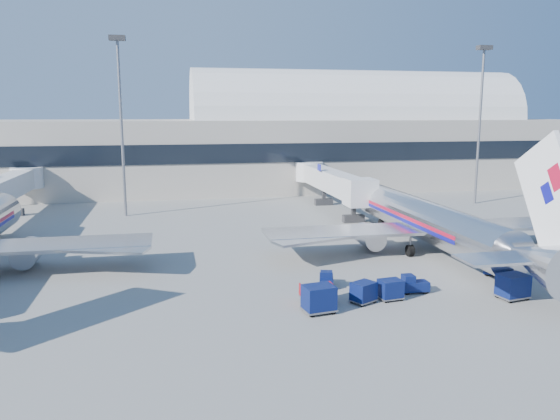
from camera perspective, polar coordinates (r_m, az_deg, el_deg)
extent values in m
plane|color=gray|center=(46.62, 6.92, -6.38)|extent=(260.00, 260.00, 0.00)
cube|color=#B2AA9E|center=(99.17, -17.82, 5.45)|extent=(170.00, 28.00, 12.00)
cube|color=black|center=(85.27, -18.83, 5.40)|extent=(170.00, 0.40, 3.00)
cylinder|color=silver|center=(104.20, 7.75, 9.35)|extent=(60.00, 18.00, 18.00)
cylinder|color=silver|center=(55.12, 14.89, -0.98)|extent=(3.80, 28.00, 3.80)
sphere|color=silver|center=(67.73, 9.64, 1.23)|extent=(3.72, 3.72, 3.72)
cone|color=silver|center=(40.93, 25.55, -4.85)|extent=(3.80, 6.00, 3.80)
cube|color=#B10D2A|center=(55.95, 14.45, -0.54)|extent=(3.85, 20.16, 0.32)
cube|color=navy|center=(56.02, 14.43, -0.91)|extent=(3.85, 20.16, 0.32)
cube|color=white|center=(39.72, 26.46, 1.13)|extent=(0.35, 7.79, 8.74)
cube|color=silver|center=(41.27, 25.16, -4.42)|extent=(11.00, 3.00, 0.18)
cube|color=silver|center=(54.36, 15.33, -1.80)|extent=(32.00, 5.00, 0.28)
cylinder|color=#B7B7BC|center=(53.69, 9.31, -2.76)|extent=(2.10, 3.80, 2.10)
cylinder|color=#B7B7BC|center=(58.48, 19.44, -2.15)|extent=(2.10, 3.80, 2.10)
cylinder|color=black|center=(65.41, 10.52, -1.29)|extent=(0.40, 0.90, 0.90)
sphere|color=silver|center=(65.58, -27.03, -0.03)|extent=(3.72, 3.72, 3.72)
cylinder|color=#B7B7BC|center=(51.67, -24.88, -4.08)|extent=(2.10, 3.80, 2.10)
cube|color=silver|center=(76.17, 5.25, 3.13)|extent=(2.70, 24.00, 2.70)
cube|color=silver|center=(64.70, 8.38, 1.83)|extent=(3.40, 3.20, 3.20)
cylinder|color=silver|center=(87.17, 3.06, 4.03)|extent=(4.40, 4.40, 3.00)
cube|color=#2D2D30|center=(67.08, 7.70, 0.24)|extent=(0.50, 0.50, 3.00)
cube|color=#2D2D30|center=(67.32, 7.67, -0.89)|extent=(2.60, 1.00, 0.90)
cube|color=#2D2D30|center=(79.31, 4.60, 1.81)|extent=(0.50, 0.50, 3.00)
cube|color=#2D2D30|center=(79.51, 4.59, 0.85)|extent=(2.60, 1.00, 0.90)
cube|color=navy|center=(75.53, 4.11, 4.46)|extent=(0.12, 1.40, 0.90)
cube|color=silver|center=(75.60, -26.89, 2.03)|extent=(2.70, 24.00, 2.70)
cylinder|color=silver|center=(86.67, -24.94, 3.07)|extent=(4.40, 4.40, 3.00)
cube|color=#2D2D30|center=(78.77, -26.20, 0.74)|extent=(0.50, 0.50, 3.00)
cube|color=#2D2D30|center=(78.97, -26.13, -0.22)|extent=(2.60, 1.00, 0.90)
cylinder|color=slate|center=(72.59, -16.21, 7.98)|extent=(0.36, 0.36, 22.00)
cube|color=#2D2D30|center=(73.13, -16.66, 16.85)|extent=(2.00, 1.20, 0.60)
cylinder|color=slate|center=(84.92, 20.10, 8.01)|extent=(0.36, 0.36, 22.00)
cube|color=#2D2D30|center=(85.39, 20.58, 15.60)|extent=(2.00, 1.20, 0.60)
cube|color=#9E9E96|center=(56.38, 23.92, -3.83)|extent=(3.00, 0.55, 0.90)
cube|color=#9E9E96|center=(58.34, 26.56, -3.58)|extent=(3.00, 0.55, 0.90)
cube|color=#091447|center=(42.06, 13.82, -7.72)|extent=(2.14, 1.12, 0.69)
cube|color=#091447|center=(41.72, 13.27, -7.05)|extent=(0.85, 0.94, 0.64)
cylinder|color=black|center=(42.79, 14.49, -7.79)|extent=(0.52, 0.22, 0.51)
cube|color=#091447|center=(48.26, 21.77, -5.86)|extent=(2.27, 2.10, 0.68)
cube|color=#091447|center=(48.16, 21.27, -5.20)|extent=(1.19, 1.21, 0.63)
cylinder|color=black|center=(48.67, 22.64, -6.09)|extent=(0.52, 0.47, 0.50)
cube|color=#091447|center=(42.36, 4.85, -7.34)|extent=(1.56, 2.27, 0.67)
cube|color=#091447|center=(41.78, 4.87, -6.82)|extent=(1.08, 1.02, 0.63)
cylinder|color=black|center=(43.12, 4.30, -7.36)|extent=(0.33, 0.54, 0.50)
cube|color=#091447|center=(40.04, 11.47, -8.04)|extent=(1.73, 1.43, 1.27)
cube|color=slate|center=(40.24, 11.44, -8.91)|extent=(1.82, 1.48, 0.09)
cylinder|color=black|center=(40.94, 11.84, -8.62)|extent=(0.37, 0.19, 0.35)
cube|color=#091447|center=(39.09, 8.72, -8.39)|extent=(2.00, 1.86, 1.29)
cube|color=slate|center=(39.30, 8.69, -9.29)|extent=(2.10, 1.94, 0.09)
cylinder|color=black|center=(40.05, 8.75, -8.94)|extent=(0.38, 0.30, 0.36)
cube|color=#091447|center=(36.85, 4.09, -9.10)|extent=(2.22, 1.85, 1.61)
cube|color=slate|center=(37.13, 4.07, -10.28)|extent=(2.34, 1.92, 0.11)
cylinder|color=black|center=(37.97, 4.76, -9.86)|extent=(0.47, 0.24, 0.44)
cube|color=#091447|center=(42.71, 23.16, -7.23)|extent=(2.21, 1.86, 1.58)
cube|color=slate|center=(42.94, 23.09, -8.25)|extent=(2.32, 1.93, 0.11)
cylinder|color=black|center=(43.87, 23.25, -7.91)|extent=(0.46, 0.25, 0.44)
cube|color=slate|center=(38.94, 3.92, -9.10)|extent=(2.32, 1.58, 0.13)
cube|color=maroon|center=(38.87, 3.92, -8.81)|extent=(2.32, 1.64, 0.08)
cylinder|color=black|center=(39.72, 4.73, -8.97)|extent=(0.42, 0.17, 0.42)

